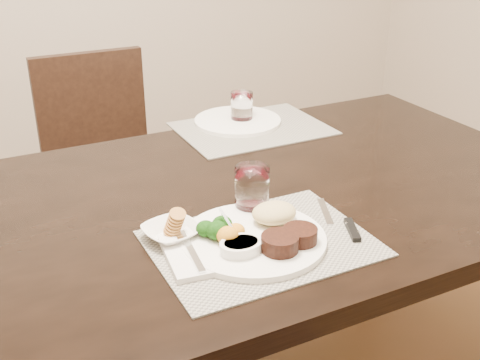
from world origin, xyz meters
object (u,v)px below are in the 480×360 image
dinner_plate (260,234)px  steak_knife (345,225)px  cracker_bowl (172,232)px  chair_far (103,160)px  far_plate (238,121)px  wine_glass_near (252,191)px

dinner_plate → steak_knife: bearing=2.1°
steak_knife → cracker_bowl: 0.39m
chair_far → dinner_plate: 1.20m
steak_knife → far_plate: bearing=105.8°
chair_far → far_plate: size_ratio=3.19×
steak_knife → wine_glass_near: (-0.15, 0.17, 0.04)m
steak_knife → cracker_bowl: size_ratio=1.52×
steak_knife → far_plate: (0.09, 0.72, 0.00)m
chair_far → wine_glass_near: chair_far is taller
cracker_bowl → far_plate: 0.75m
cracker_bowl → wine_glass_near: 0.22m
chair_far → dinner_plate: size_ratio=2.90×
wine_glass_near → far_plate: 0.61m
dinner_plate → wine_glass_near: 0.15m
chair_far → far_plate: 0.64m
steak_knife → wine_glass_near: wine_glass_near is taller
chair_far → far_plate: chair_far is taller
chair_far → steak_knife: size_ratio=4.23×
chair_far → dinner_plate: chair_far is taller
dinner_plate → far_plate: 0.75m
dinner_plate → steak_knife: size_ratio=1.46×
chair_far → cracker_bowl: bearing=-96.1°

